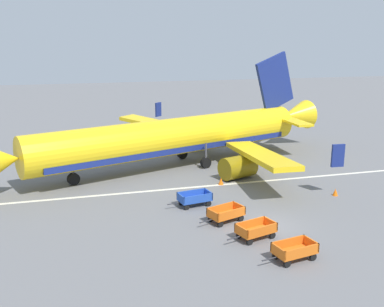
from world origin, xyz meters
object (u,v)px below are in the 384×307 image
Objects in this scene: baggage_cart_third_in_row at (226,214)px; traffic_cone_mid_apron at (221,181)px; baggage_cart_second_in_row at (256,230)px; baggage_cart_fourth_in_row at (195,198)px; traffic_cone_near_plane at (335,192)px; baggage_cart_nearest at (294,250)px; airplane at (182,136)px.

baggage_cart_third_in_row reaches higher than traffic_cone_mid_apron.
baggage_cart_second_in_row is 7.15m from baggage_cart_fourth_in_row.
baggage_cart_fourth_in_row is 12.03m from traffic_cone_near_plane.
baggage_cart_second_in_row is 3.31m from baggage_cart_third_in_row.
traffic_cone_near_plane is at bearing 31.46° from baggage_cart_second_in_row.
baggage_cart_third_in_row is 0.99× the size of baggage_cart_fourth_in_row.
baggage_cart_nearest is at bearing -71.63° from baggage_cart_fourth_in_row.
airplane is at bearing 81.02° from baggage_cart_fourth_in_row.
baggage_cart_fourth_in_row is (-1.33, 3.61, 0.00)m from baggage_cart_third_in_row.
traffic_cone_mid_apron is at bearing -75.20° from airplane.
baggage_cart_nearest is at bearing -91.35° from traffic_cone_mid_apron.
airplane reaches higher than traffic_cone_near_plane.
airplane is 11.88m from baggage_cart_fourth_in_row.
traffic_cone_near_plane is at bearing 46.84° from baggage_cart_nearest.
baggage_cart_nearest and baggage_cart_second_in_row have the same top height.
baggage_cart_fourth_in_row is at bearing 108.67° from baggage_cart_second_in_row.
baggage_cart_second_in_row is 1.00× the size of baggage_cart_fourth_in_row.
baggage_cart_second_in_row reaches higher than traffic_cone_near_plane.
traffic_cone_near_plane is (9.71, 5.94, -0.30)m from baggage_cart_second_in_row.
traffic_cone_mid_apron is (1.87, -7.08, -2.74)m from airplane.
baggage_cart_nearest is 6.76m from baggage_cart_third_in_row.
baggage_cart_nearest is at bearing -72.23° from baggage_cart_second_in_row.
baggage_cart_nearest is at bearing -85.94° from airplane.
baggage_cart_second_in_row is 1.01× the size of baggage_cart_third_in_row.
baggage_cart_nearest is 5.79× the size of traffic_cone_mid_apron.
traffic_cone_mid_apron is at bearing 88.65° from baggage_cart_nearest.
airplane is 7.82m from traffic_cone_mid_apron.
baggage_cart_second_in_row is 6.08× the size of traffic_cone_near_plane.
airplane is at bearing 129.59° from traffic_cone_near_plane.
baggage_cart_fourth_in_row is at bearing 176.01° from traffic_cone_near_plane.
airplane reaches higher than traffic_cone_mid_apron.
baggage_cart_fourth_in_row is (-3.34, 10.07, 0.00)m from baggage_cart_nearest.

